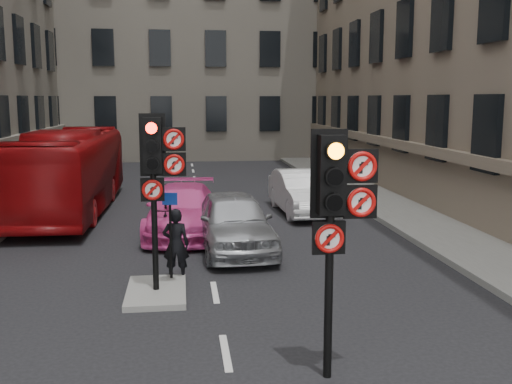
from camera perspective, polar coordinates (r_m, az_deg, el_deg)
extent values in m
cube|color=gray|center=(20.89, 15.04, -2.16)|extent=(3.00, 50.00, 0.16)
cube|color=gray|center=(12.61, -9.47, -9.37)|extent=(1.20, 2.00, 0.12)
cube|color=slate|center=(45.36, -6.56, 16.51)|extent=(30.00, 14.00, 20.00)
cylinder|color=black|center=(8.68, 6.93, -9.91)|extent=(0.12, 0.12, 2.40)
cube|color=black|center=(8.28, 7.16, 1.62)|extent=(0.36, 0.28, 1.10)
cube|color=black|center=(8.41, 6.94, 1.74)|extent=(0.52, 0.03, 1.25)
cylinder|color=orange|center=(8.01, 7.64, 3.88)|extent=(0.22, 0.01, 0.22)
cylinder|color=black|center=(8.05, 7.59, 1.40)|extent=(0.22, 0.01, 0.22)
cylinder|color=black|center=(8.10, 7.53, -1.05)|extent=(0.22, 0.01, 0.22)
cube|color=black|center=(8.36, 10.00, 2.46)|extent=(0.47, 0.05, 0.47)
cylinder|color=white|center=(8.33, 10.08, 2.42)|extent=(0.41, 0.02, 0.41)
torus|color=#BF0C0A|center=(8.31, 10.11, 2.41)|extent=(0.41, 0.06, 0.41)
cube|color=#BF0C0A|center=(8.31, 10.12, 2.41)|extent=(0.25, 0.01, 0.25)
cube|color=black|center=(8.43, 9.91, -0.92)|extent=(0.47, 0.05, 0.47)
cylinder|color=white|center=(8.40, 9.99, -0.97)|extent=(0.41, 0.02, 0.41)
torus|color=#BF0C0A|center=(8.38, 10.02, -0.98)|extent=(0.41, 0.06, 0.41)
cube|color=#BF0C0A|center=(8.38, 10.03, -0.99)|extent=(0.25, 0.01, 0.25)
cube|color=black|center=(8.42, 6.94, -4.35)|extent=(0.47, 0.05, 0.47)
cylinder|color=white|center=(8.38, 7.01, -4.41)|extent=(0.41, 0.02, 0.41)
torus|color=#BF0C0A|center=(8.37, 7.03, -4.43)|extent=(0.41, 0.06, 0.41)
cube|color=#BF0C0A|center=(8.36, 7.04, -4.44)|extent=(0.25, 0.01, 0.25)
cylinder|color=black|center=(12.27, -9.62, -3.77)|extent=(0.12, 0.12, 2.40)
cube|color=black|center=(12.01, -9.84, 4.40)|extent=(0.36, 0.28, 1.10)
cube|color=black|center=(12.14, -9.81, 4.45)|extent=(0.52, 0.03, 1.25)
cylinder|color=#FF1407|center=(11.74, -9.94, 6.01)|extent=(0.22, 0.02, 0.22)
cylinder|color=black|center=(11.77, -9.89, 4.31)|extent=(0.22, 0.02, 0.22)
cylinder|color=black|center=(11.80, -9.85, 2.61)|extent=(0.22, 0.02, 0.22)
cube|color=black|center=(11.97, -7.84, 5.01)|extent=(0.47, 0.05, 0.47)
cylinder|color=white|center=(11.93, -7.85, 5.00)|extent=(0.41, 0.02, 0.41)
torus|color=#BF0C0A|center=(11.91, -7.85, 4.99)|extent=(0.41, 0.06, 0.41)
cube|color=#BF0C0A|center=(11.91, -7.85, 4.99)|extent=(0.25, 0.02, 0.25)
cube|color=black|center=(12.01, -7.79, 2.63)|extent=(0.47, 0.05, 0.47)
cylinder|color=white|center=(11.97, -7.80, 2.61)|extent=(0.41, 0.02, 0.41)
torus|color=#BF0C0A|center=(11.96, -7.80, 2.60)|extent=(0.41, 0.06, 0.41)
cube|color=#BF0C0A|center=(11.95, -7.80, 2.60)|extent=(0.25, 0.02, 0.25)
cube|color=black|center=(12.09, -9.83, 0.23)|extent=(0.47, 0.05, 0.47)
cylinder|color=white|center=(12.05, -9.84, 0.20)|extent=(0.41, 0.02, 0.41)
torus|color=#BF0C0A|center=(12.04, -9.84, 0.19)|extent=(0.41, 0.06, 0.41)
cube|color=#BF0C0A|center=(12.03, -9.84, 0.19)|extent=(0.25, 0.02, 0.25)
imported|color=#9C9FA3|center=(15.75, -2.13, -2.84)|extent=(2.11, 4.67, 1.56)
imported|color=silver|center=(20.90, 4.42, 0.00)|extent=(1.75, 4.61, 1.50)
imported|color=#DD4193|center=(17.80, -6.99, -1.74)|extent=(2.40, 5.06, 1.42)
imported|color=maroon|center=(22.02, -17.21, 1.92)|extent=(2.58, 10.44, 2.90)
imported|color=black|center=(16.58, -8.57, -3.13)|extent=(0.52, 1.84, 1.11)
imported|color=black|center=(13.35, -7.64, -4.97)|extent=(0.62, 0.45, 1.61)
cylinder|color=black|center=(13.05, -8.14, -4.21)|extent=(0.06, 0.06, 1.85)
cube|color=#0D3098|center=(12.84, -8.22, -0.65)|extent=(0.32, 0.09, 0.26)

